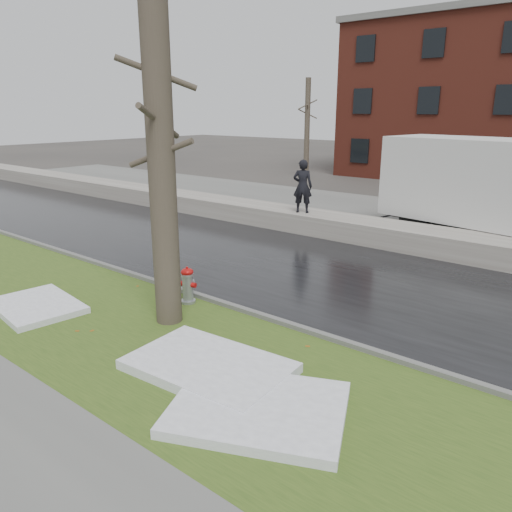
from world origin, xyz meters
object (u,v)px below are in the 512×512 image
Objects in this scene: fire_hydrant at (188,284)px; tree at (161,157)px; worker at (303,186)px; box_truck at (504,192)px.

tree is (0.45, -0.99, 3.06)m from fire_hydrant.
worker reaches higher than fire_hydrant.
box_truck is (3.90, 11.09, -1.69)m from tree.
box_truck is at bearing 175.06° from worker.
tree reaches higher than worker.
fire_hydrant is 8.19m from worker.
box_truck is 6.78m from worker.
tree is 11.88m from box_truck.
worker is at bearing 105.77° from tree.
tree is 9.35m from worker.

